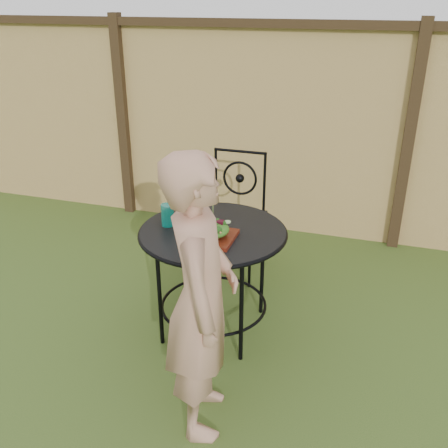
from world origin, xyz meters
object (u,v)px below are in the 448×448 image
at_px(patio_table, 213,250).
at_px(diner, 201,300).
at_px(salad_plate, 212,237).
at_px(patio_chair, 234,211).

relative_size(patio_table, diner, 0.63).
xyz_separation_m(diner, salad_plate, (-0.17, 0.64, 0.00)).
bearing_deg(patio_chair, diner, -79.12).
bearing_deg(patio_chair, salad_plate, -81.64).
xyz_separation_m(patio_table, patio_chair, (-0.10, 0.82, -0.08)).
bearing_deg(patio_table, diner, -75.34).
bearing_deg(diner, patio_table, -1.58).
bearing_deg(salad_plate, patio_chair, 98.36).
height_order(diner, salad_plate, diner).
height_order(patio_table, salad_plate, salad_plate).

